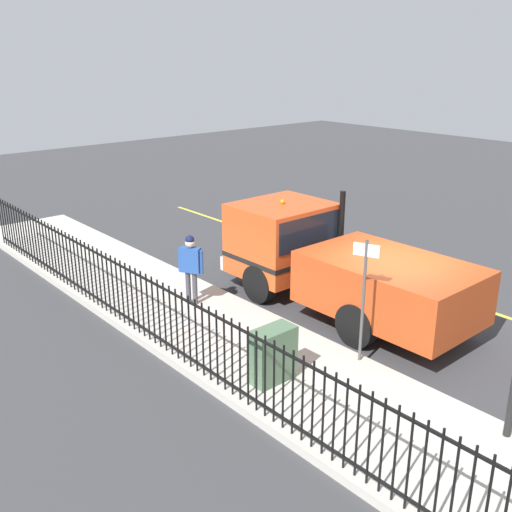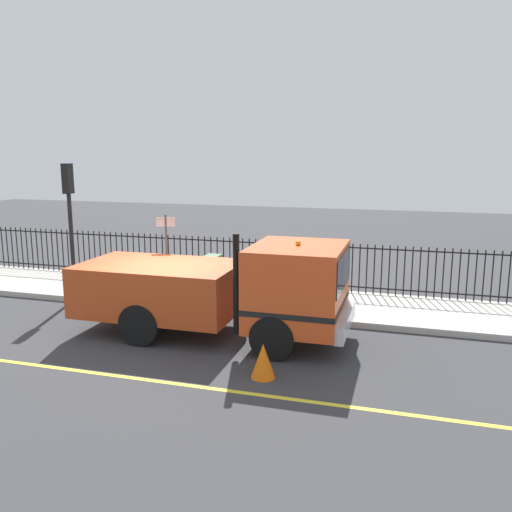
{
  "view_description": "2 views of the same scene",
  "coord_description": "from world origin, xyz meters",
  "views": [
    {
      "loc": [
        10.15,
        7.05,
        5.89
      ],
      "look_at": [
        2.37,
        -1.89,
        1.75
      ],
      "focal_mm": 41.18,
      "sensor_mm": 36.0,
      "label": 1
    },
    {
      "loc": [
        -11.06,
        -5.73,
        4.3
      ],
      "look_at": [
        1.82,
        -1.89,
        1.66
      ],
      "focal_mm": 37.4,
      "sensor_mm": 36.0,
      "label": 2
    }
  ],
  "objects": [
    {
      "name": "traffic_cone",
      "position": [
        -1.75,
        -3.1,
        0.34
      ],
      "size": [
        0.48,
        0.48,
        0.68
      ],
      "primitive_type": "cone",
      "color": "orange",
      "rests_on": "ground"
    },
    {
      "name": "lane_marking",
      "position": [
        -2.5,
        0.0,
        0.0
      ],
      "size": [
        0.12,
        24.42,
        0.01
      ],
      "primitive_type": "cube",
      "color": "yellow",
      "rests_on": "ground"
    },
    {
      "name": "sidewalk_slab",
      "position": [
        3.21,
        0.0,
        0.08
      ],
      "size": [
        2.99,
        27.14,
        0.16
      ],
      "primitive_type": "cube",
      "color": "#B7B2A8",
      "rests_on": "ground"
    },
    {
      "name": "street_sign",
      "position": [
        1.91,
        0.68,
        1.7
      ],
      "size": [
        0.21,
        0.48,
        2.48
      ],
      "color": "#4C4C4C",
      "rests_on": "sidewalk_slab"
    },
    {
      "name": "iron_fence",
      "position": [
        4.56,
        0.0,
        0.91
      ],
      "size": [
        0.04,
        23.1,
        1.48
      ],
      "color": "black",
      "rests_on": "sidewalk_slab"
    },
    {
      "name": "worker_standing",
      "position": [
        2.8,
        -3.74,
        1.21
      ],
      "size": [
        0.43,
        0.55,
        1.71
      ],
      "rotation": [
        0.0,
        0.0,
        2.11
      ],
      "color": "#264C99",
      "rests_on": "sidewalk_slab"
    },
    {
      "name": "work_truck",
      "position": [
        0.22,
        -1.8,
        1.25
      ],
      "size": [
        2.39,
        6.45,
        2.64
      ],
      "rotation": [
        0.0,
        0.0,
        3.15
      ],
      "color": "#D84C1E",
      "rests_on": "ground"
    },
    {
      "name": "ground_plane",
      "position": [
        0.0,
        0.0,
        0.0
      ],
      "size": [
        59.7,
        59.7,
        0.0
      ],
      "primitive_type": "plane",
      "color": "#38383A",
      "rests_on": "ground"
    },
    {
      "name": "utility_cabinet",
      "position": [
        3.69,
        0.1,
        0.68
      ],
      "size": [
        0.86,
        0.45,
        1.03
      ],
      "primitive_type": "cube",
      "color": "#4C6B4C",
      "rests_on": "sidewalk_slab"
    }
  ]
}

